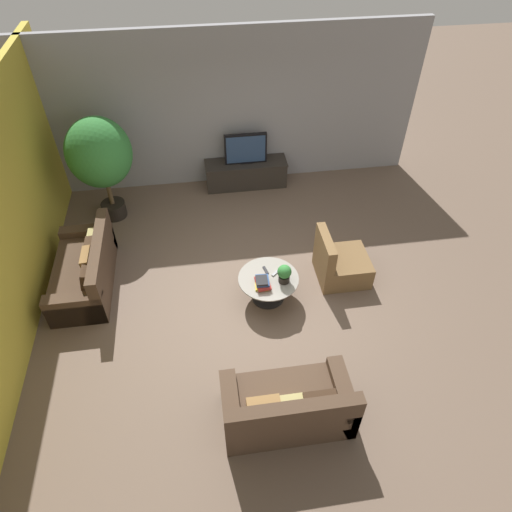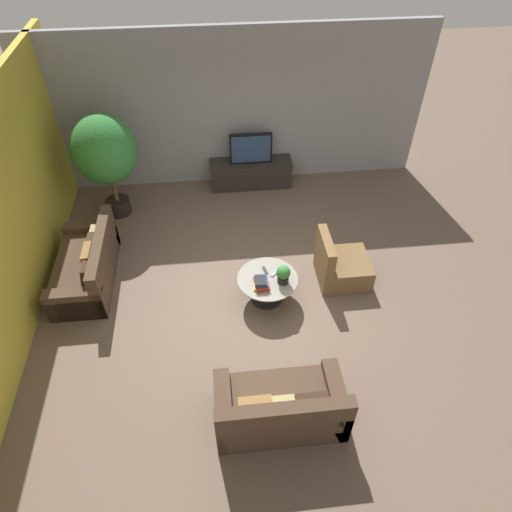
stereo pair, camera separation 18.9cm
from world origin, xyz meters
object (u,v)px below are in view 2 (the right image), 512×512
at_px(potted_palm_tall, 105,152).
at_px(couch_near_entry, 280,408).
at_px(potted_plant_tabletop, 283,274).
at_px(television, 251,149).
at_px(media_console, 251,173).
at_px(armchair_wicker, 340,266).
at_px(coffee_table, 267,284).
at_px(couch_by_wall, 88,266).

bearing_deg(potted_palm_tall, couch_near_entry, -61.50).
bearing_deg(potted_palm_tall, potted_plant_tabletop, -42.90).
relative_size(television, potted_plant_tabletop, 2.69).
height_order(media_console, armchair_wicker, armchair_wicker).
bearing_deg(armchair_wicker, coffee_table, 103.86).
bearing_deg(coffee_table, media_console, 88.94).
height_order(coffee_table, couch_by_wall, couch_by_wall).
bearing_deg(television, couch_by_wall, -139.88).
xyz_separation_m(media_console, coffee_table, (-0.06, -3.11, 0.03)).
height_order(coffee_table, potted_palm_tall, potted_palm_tall).
bearing_deg(media_console, television, -90.00).
bearing_deg(potted_plant_tabletop, potted_palm_tall, 137.10).
bearing_deg(potted_plant_tabletop, couch_by_wall, 165.15).
relative_size(media_console, television, 1.98).
xyz_separation_m(couch_by_wall, potted_plant_tabletop, (3.01, -0.80, 0.31)).
height_order(couch_by_wall, potted_plant_tabletop, couch_by_wall).
height_order(couch_near_entry, potted_plant_tabletop, couch_near_entry).
bearing_deg(armchair_wicker, media_console, 22.36).
xyz_separation_m(television, potted_palm_tall, (-2.59, -0.65, 0.48)).
distance_m(coffee_table, couch_near_entry, 2.03).
relative_size(couch_by_wall, potted_plant_tabletop, 5.68).
distance_m(media_console, armchair_wicker, 3.04).
xyz_separation_m(coffee_table, potted_palm_tall, (-2.53, 2.45, 1.00)).
xyz_separation_m(television, armchair_wicker, (1.16, -2.81, -0.56)).
height_order(couch_near_entry, potted_palm_tall, potted_palm_tall).
xyz_separation_m(coffee_table, couch_by_wall, (-2.80, 0.70, -0.01)).
relative_size(coffee_table, couch_near_entry, 0.59).
distance_m(coffee_table, potted_plant_tabletop, 0.38).
relative_size(media_console, couch_near_entry, 1.04).
bearing_deg(armchair_wicker, potted_palm_tall, 60.06).
bearing_deg(television, potted_plant_tabletop, -87.14).
relative_size(couch_near_entry, potted_plant_tabletop, 5.10).
height_order(media_console, couch_near_entry, couch_near_entry).
xyz_separation_m(media_console, armchair_wicker, (1.16, -2.81, -0.00)).
relative_size(television, coffee_table, 0.89).
xyz_separation_m(television, couch_near_entry, (-0.15, -5.13, -0.54)).
bearing_deg(armchair_wicker, television, 22.37).
xyz_separation_m(television, potted_plant_tabletop, (0.16, -3.20, -0.23)).
bearing_deg(potted_plant_tabletop, armchair_wicker, 21.77).
bearing_deg(coffee_table, couch_by_wall, 165.93).
bearing_deg(coffee_table, armchair_wicker, 13.86).
distance_m(television, coffee_table, 3.15).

